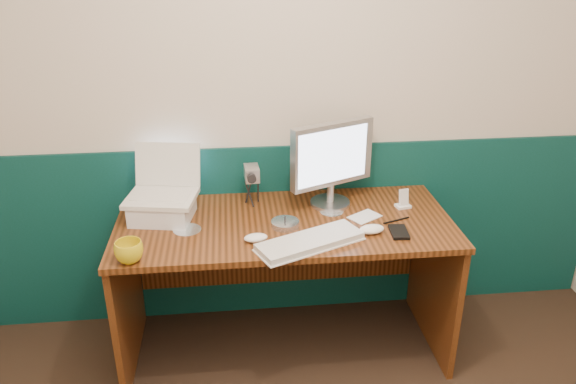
{
  "coord_description": "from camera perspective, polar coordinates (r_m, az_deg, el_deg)",
  "views": [
    {
      "loc": [
        -0.31,
        -0.99,
        1.98
      ],
      "look_at": [
        -0.08,
        1.23,
        0.97
      ],
      "focal_mm": 35.0,
      "sensor_mm": 36.0,
      "label": 1
    }
  ],
  "objects": [
    {
      "name": "laptop_riser",
      "position": [
        2.75,
        -12.63,
        -1.74
      ],
      "size": [
        0.31,
        0.28,
        0.1
      ],
      "primitive_type": "cube",
      "rotation": [
        0.0,
        0.0,
        -0.18
      ],
      "color": "white",
      "rests_on": "desk"
    },
    {
      "name": "pen",
      "position": [
        2.73,
        10.94,
        -2.84
      ],
      "size": [
        0.14,
        0.06,
        0.01
      ],
      "primitive_type": "cylinder",
      "rotation": [
        0.0,
        1.57,
        0.35
      ],
      "color": "black",
      "rests_on": "desk"
    },
    {
      "name": "camcorder",
      "position": [
        2.81,
        -3.68,
        0.88
      ],
      "size": [
        0.11,
        0.15,
        0.22
      ],
      "primitive_type": null,
      "rotation": [
        0.0,
        0.0,
        0.05
      ],
      "color": "#B6B6BB",
      "rests_on": "desk"
    },
    {
      "name": "mouse_left",
      "position": [
        2.5,
        -3.29,
        -4.66
      ],
      "size": [
        0.11,
        0.08,
        0.04
      ],
      "primitive_type": "ellipsoid",
      "rotation": [
        0.0,
        0.0,
        0.13
      ],
      "color": "white",
      "rests_on": "desk"
    },
    {
      "name": "monitor",
      "position": [
        2.76,
        4.43,
        2.9
      ],
      "size": [
        0.46,
        0.3,
        0.44
      ],
      "primitive_type": null,
      "rotation": [
        0.0,
        0.0,
        0.42
      ],
      "color": "#B5B5BA",
      "rests_on": "desk"
    },
    {
      "name": "mouse_right",
      "position": [
        2.59,
        8.49,
        -3.76
      ],
      "size": [
        0.13,
        0.09,
        0.04
      ],
      "primitive_type": "ellipsoid",
      "rotation": [
        0.0,
        0.0,
        0.14
      ],
      "color": "white",
      "rests_on": "desk"
    },
    {
      "name": "cd_loose_a",
      "position": [
        2.64,
        -10.21,
        -3.78
      ],
      "size": [
        0.13,
        0.13,
        0.0
      ],
      "primitive_type": "cylinder",
      "color": "silver",
      "rests_on": "desk"
    },
    {
      "name": "keyboard",
      "position": [
        2.47,
        2.25,
        -5.12
      ],
      "size": [
        0.5,
        0.34,
        0.03
      ],
      "primitive_type": "cube",
      "rotation": [
        0.0,
        0.0,
        0.42
      ],
      "color": "silver",
      "rests_on": "desk"
    },
    {
      "name": "laptop",
      "position": [
        2.68,
        -12.98,
        1.76
      ],
      "size": [
        0.36,
        0.3,
        0.27
      ],
      "primitive_type": null,
      "rotation": [
        0.0,
        0.0,
        -0.18
      ],
      "color": "silver",
      "rests_on": "laptop_riser"
    },
    {
      "name": "music_player",
      "position": [
        2.85,
        11.68,
        -0.52
      ],
      "size": [
        0.05,
        0.03,
        0.08
      ],
      "primitive_type": "cube",
      "rotation": [
        -0.17,
        0.0,
        0.22
      ],
      "color": "silver",
      "rests_on": "dock"
    },
    {
      "name": "pda",
      "position": [
        2.62,
        11.21,
        -4.0
      ],
      "size": [
        0.09,
        0.14,
        0.02
      ],
      "primitive_type": "cube",
      "rotation": [
        0.0,
        0.0,
        -0.08
      ],
      "color": "black",
      "rests_on": "desk"
    },
    {
      "name": "desk",
      "position": [
        2.87,
        -0.32,
        -9.65
      ],
      "size": [
        1.6,
        0.7,
        0.75
      ],
      "primitive_type": "cube",
      "color": "#371C0A",
      "rests_on": "ground"
    },
    {
      "name": "mug",
      "position": [
        2.43,
        -15.86,
        -5.85
      ],
      "size": [
        0.14,
        0.14,
        0.09
      ],
      "primitive_type": "imported",
      "rotation": [
        0.0,
        0.0,
        0.18
      ],
      "color": "gold",
      "rests_on": "desk"
    },
    {
      "name": "cd_loose_b",
      "position": [
        2.78,
        4.45,
        -1.98
      ],
      "size": [
        0.12,
        0.12,
        0.0
      ],
      "primitive_type": "cylinder",
      "color": "silver",
      "rests_on": "desk"
    },
    {
      "name": "back_wall",
      "position": [
        2.85,
        0.39,
        9.52
      ],
      "size": [
        3.5,
        0.04,
        2.5
      ],
      "primitive_type": "cube",
      "color": "beige",
      "rests_on": "ground"
    },
    {
      "name": "wainscot",
      "position": [
        3.12,
        0.38,
        -3.99
      ],
      "size": [
        3.48,
        0.02,
        1.0
      ],
      "primitive_type": "cube",
      "color": "#08352D",
      "rests_on": "ground"
    },
    {
      "name": "papers",
      "position": [
        2.74,
        7.79,
        -2.51
      ],
      "size": [
        0.18,
        0.16,
        0.0
      ],
      "primitive_type": "cube",
      "rotation": [
        0.0,
        0.0,
        0.57
      ],
      "color": "silver",
      "rests_on": "desk"
    },
    {
      "name": "dock",
      "position": [
        2.87,
        11.6,
        -1.4
      ],
      "size": [
        0.08,
        0.07,
        0.01
      ],
      "primitive_type": "cube",
      "rotation": [
        0.0,
        0.0,
        0.22
      ],
      "color": "white",
      "rests_on": "desk"
    },
    {
      "name": "cd_spindle",
      "position": [
        2.62,
        -0.3,
        -3.24
      ],
      "size": [
        0.13,
        0.13,
        0.03
      ],
      "primitive_type": "cylinder",
      "color": "silver",
      "rests_on": "desk"
    }
  ]
}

